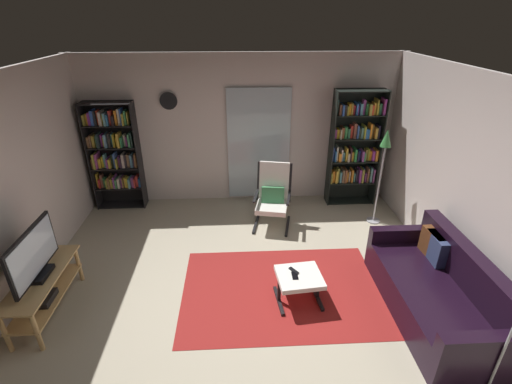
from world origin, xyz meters
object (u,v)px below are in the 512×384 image
Objects in this scene: tv_remote at (294,271)px; cell_phone at (295,276)px; tv_stand at (44,289)px; floor_lamp_by_shelf at (384,152)px; lounge_armchair at (273,194)px; leather_sofa at (437,291)px; bookshelf_near_sofa at (355,146)px; wall_clock at (169,101)px; television at (34,256)px; bookshelf_near_tv at (114,152)px; ottoman at (299,280)px.

tv_remote is 0.09m from cell_phone.
tv_stand is 0.76× the size of floor_lamp_by_shelf.
floor_lamp_by_shelf reaches higher than tv_stand.
leather_sofa is at bearing -51.11° from lounge_armchair.
bookshelf_near_sofa reaches higher than wall_clock.
bookshelf_near_sofa reaches higher than tv_remote.
television is at bearing 177.04° from leather_sofa.
tv_stand is 2.75m from bookshelf_near_tv.
floor_lamp_by_shelf is at bearing -74.02° from bookshelf_near_sofa.
bookshelf_near_tv is at bearing 163.73° from lounge_armchair.
bookshelf_near_sofa reaches higher than tv_stand.
floor_lamp_by_shelf is (4.49, 1.83, 0.45)m from television.
ottoman is at bearing -56.53° from wall_clock.
tv_remote is 3.52m from wall_clock.
cell_phone is at bearing -43.76° from bookshelf_near_tv.
cell_phone reaches higher than ottoman.
tv_remote is at bearing -87.30° from lounge_armchair.
wall_clock is at bearing 89.03° from tv_remote.
television is 2.90m from cell_phone.
bookshelf_near_sofa is at bearing -3.45° from wall_clock.
bookshelf_near_sofa reaches higher than cell_phone.
tv_stand is 4.94m from floor_lamp_by_shelf.
leather_sofa is at bearing -9.47° from ottoman.
tv_stand is at bearing -148.74° from bookshelf_near_sofa.
wall_clock is at bearing 7.30° from bookshelf_near_tv.
bookshelf_near_tv is 3.80m from tv_remote.
leather_sofa is at bearing -2.77° from tv_stand.
wall_clock reaches higher than lounge_armchair.
bookshelf_near_sofa is 3.26m from wall_clock.
ottoman is 0.09m from cell_phone.
wall_clock reaches higher than ottoman.
ottoman is 4.05× the size of cell_phone.
leather_sofa is 2.71m from lounge_armchair.
tv_remote is 2.51m from floor_lamp_by_shelf.
wall_clock is at bearing 176.55° from bookshelf_near_sofa.
television is 0.49× the size of bookshelf_near_tv.
bookshelf_near_tv reaches higher than television.
tv_remote is at bearing 2.01° from television.
television reaches higher than leather_sofa.
bookshelf_near_sofa reaches higher than bookshelf_near_tv.
bookshelf_near_tv is 1.30m from wall_clock.
bookshelf_near_tv is 4.45m from floor_lamp_by_shelf.
wall_clock reaches higher than television.
lounge_armchair is 1.84m from floor_lamp_by_shelf.
tv_stand is at bearing -92.75° from bookshelf_near_tv.
floor_lamp_by_shelf is at bearing 49.04° from ottoman.
bookshelf_near_tv is at bearing 87.25° from tv_stand.
bookshelf_near_sofa is at bearing 94.25° from leather_sofa.
ottoman is (2.80, -2.62, -0.70)m from bookshelf_near_tv.
floor_lamp_by_shelf reaches higher than leather_sofa.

